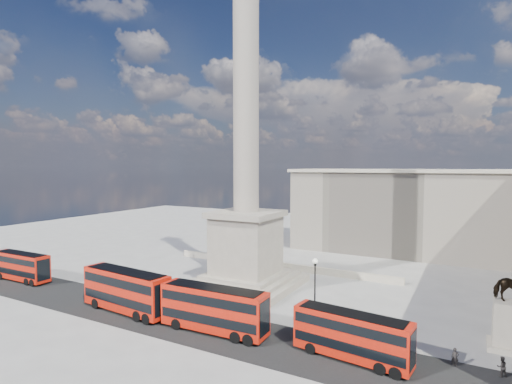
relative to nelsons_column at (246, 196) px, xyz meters
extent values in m
plane|color=#A3A19A|center=(0.00, -5.00, -12.92)|extent=(180.00, 180.00, 0.00)
cube|color=black|center=(5.00, -15.00, -12.91)|extent=(120.00, 9.00, 0.01)
cube|color=#A59B89|center=(0.00, 0.00, -12.42)|extent=(14.00, 14.00, 1.00)
cube|color=#A59B89|center=(0.00, 0.00, -11.67)|extent=(12.00, 12.00, 0.50)
cube|color=#A59B89|center=(0.00, 0.00, -11.17)|extent=(10.00, 10.00, 0.50)
cube|color=#A59B89|center=(0.00, 0.00, -6.92)|extent=(8.00, 8.00, 8.00)
cube|color=#A59B89|center=(0.00, 0.00, -2.52)|extent=(9.00, 9.00, 0.80)
cylinder|color=#A29586|center=(0.00, 0.00, 14.88)|extent=(3.60, 3.60, 34.00)
cube|color=beige|center=(0.00, 11.00, -12.37)|extent=(40.00, 0.60, 1.10)
cube|color=#BDB09B|center=(20.00, 35.00, -4.92)|extent=(50.00, 16.00, 16.00)
cube|color=beige|center=(20.00, 35.00, 3.38)|extent=(51.00, 17.00, 0.60)
cube|color=red|center=(-7.27, -15.72, -10.28)|extent=(12.42, 3.77, 4.50)
cube|color=black|center=(-7.27, -15.72, -11.08)|extent=(11.94, 3.79, 1.00)
cube|color=black|center=(-7.27, -15.72, -9.08)|extent=(11.94, 3.79, 1.00)
cube|color=black|center=(-7.27, -15.72, -7.99)|extent=(11.18, 3.39, 0.07)
cylinder|color=black|center=(-11.30, -15.40, -12.31)|extent=(1.46, 2.99, 1.22)
cylinder|color=black|center=(-3.86, -16.00, -12.31)|extent=(1.46, 2.99, 1.22)
cylinder|color=black|center=(-2.40, -16.12, -12.31)|extent=(1.46, 2.99, 1.22)
cube|color=red|center=(5.07, -15.53, -10.39)|extent=(11.77, 3.04, 4.31)
cube|color=black|center=(5.07, -15.53, -11.16)|extent=(11.31, 3.09, 0.96)
cube|color=black|center=(5.07, -15.53, -9.25)|extent=(11.31, 3.09, 0.96)
cube|color=black|center=(5.07, -15.53, -8.21)|extent=(10.60, 2.74, 0.06)
cylinder|color=black|center=(1.22, -15.66, -12.33)|extent=(1.26, 2.81, 1.17)
cylinder|color=black|center=(8.34, -15.42, -12.33)|extent=(1.26, 2.81, 1.17)
cylinder|color=black|center=(9.75, -15.38, -12.33)|extent=(1.26, 2.81, 1.17)
cube|color=red|center=(19.17, -14.56, -10.66)|extent=(10.65, 3.53, 3.85)
cube|color=black|center=(19.17, -14.56, -11.35)|extent=(10.24, 3.54, 0.85)
cube|color=black|center=(19.17, -14.56, -9.64)|extent=(10.24, 3.54, 0.85)
cube|color=black|center=(19.17, -14.56, -8.71)|extent=(9.58, 3.18, 0.06)
cylinder|color=black|center=(15.74, -14.17, -12.39)|extent=(1.32, 2.60, 1.04)
cylinder|color=black|center=(22.07, -14.89, -12.39)|extent=(1.32, 2.60, 1.04)
cylinder|color=black|center=(23.32, -15.03, -12.39)|extent=(1.32, 2.60, 1.04)
cube|color=red|center=(-30.91, -13.95, -10.66)|extent=(10.47, 2.54, 3.84)
cube|color=black|center=(-30.91, -13.95, -11.35)|extent=(10.06, 2.60, 0.85)
cube|color=black|center=(-30.91, -13.95, -9.64)|extent=(10.06, 2.60, 0.85)
cube|color=black|center=(-30.91, -13.95, -8.71)|extent=(9.43, 2.29, 0.06)
cylinder|color=black|center=(-34.36, -14.01, -12.40)|extent=(1.08, 2.51, 1.04)
cylinder|color=black|center=(-27.99, -13.90, -12.40)|extent=(1.08, 2.51, 1.04)
cylinder|color=black|center=(-26.74, -13.88, -12.40)|extent=(1.08, 2.51, 1.04)
cylinder|color=black|center=(12.73, -6.39, -12.66)|extent=(0.45, 0.45, 0.51)
cylinder|color=black|center=(12.73, -6.39, -9.83)|extent=(0.16, 0.16, 6.17)
cylinder|color=black|center=(12.73, -6.39, -6.85)|extent=(0.31, 0.31, 0.31)
sphere|color=silver|center=(12.73, -6.39, -6.49)|extent=(0.58, 0.58, 0.58)
cube|color=beige|center=(31.90, -5.60, -12.66)|extent=(4.15, 3.11, 0.52)
imported|color=#272321|center=(27.32, -11.50, -12.11)|extent=(0.66, 0.50, 1.62)
imported|color=#272321|center=(30.73, -11.50, -12.07)|extent=(1.04, 0.98, 1.70)
imported|color=#272321|center=(4.75, -8.76, -12.01)|extent=(1.05, 1.06, 1.80)
camera|label=1|loc=(28.22, -48.82, 4.26)|focal=28.00mm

